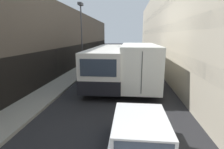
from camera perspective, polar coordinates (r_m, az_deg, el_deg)
The scene contains 9 objects.
ground_plane at distance 14.84m, azimuth 1.94°, elevation -2.20°, with size 150.00×150.00×0.00m, color #232326.
sidewalk_left at distance 15.72m, azimuth -14.29°, elevation -1.46°, with size 1.92×60.00×0.15m.
building_left_shopfront at distance 16.13m, azimuth -21.86°, elevation 9.13°, with size 2.40×60.00×6.74m.
building_right_apartment at distance 14.97m, azimuth 23.04°, elevation 14.97°, with size 2.40×60.00×9.37m.
car_hatchback at distance 5.59m, azimuth 9.17°, elevation -20.71°, with size 1.80×4.10×1.44m.
bus at distance 14.47m, azimuth -1.10°, elevation 3.58°, with size 2.51×9.87×2.84m.
box_truck at distance 13.82m, azimuth 8.51°, elevation 3.73°, with size 2.43×9.01×3.17m.
panel_van at distance 23.84m, azimuth -2.03°, elevation 6.08°, with size 1.97×4.21×1.95m.
street_lamp at distance 17.49m, azimuth -10.00°, elevation 15.61°, with size 0.36×0.80×6.62m.
Camera 1 is at (0.92, 0.68, 3.78)m, focal length 28.00 mm.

